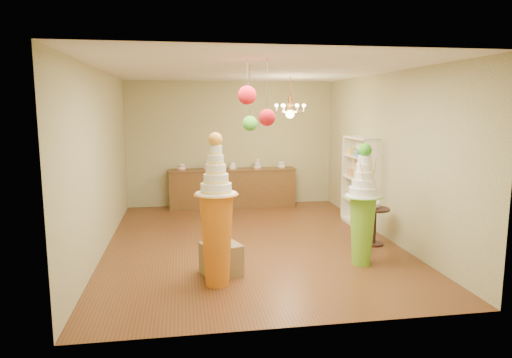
{
  "coord_description": "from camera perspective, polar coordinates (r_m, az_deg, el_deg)",
  "views": [
    {
      "loc": [
        -1.17,
        -7.8,
        2.38
      ],
      "look_at": [
        0.09,
        0.0,
        1.14
      ],
      "focal_mm": 32.0,
      "sensor_mm": 36.0,
      "label": 1
    }
  ],
  "objects": [
    {
      "name": "vase",
      "position": [
        8.15,
        14.67,
        -2.79
      ],
      "size": [
        0.26,
        0.26,
        0.22
      ],
      "primitive_type": "imported",
      "rotation": [
        0.0,
        0.0,
        0.3
      ],
      "color": "white",
      "rests_on": "round_table"
    },
    {
      "name": "pedestal_green",
      "position": [
        7.09,
        13.18,
        -4.42
      ],
      "size": [
        0.54,
        0.54,
        1.86
      ],
      "rotation": [
        0.0,
        0.0,
        -0.01
      ],
      "color": "#73BA28",
      "rests_on": "floor"
    },
    {
      "name": "floor",
      "position": [
        8.24,
        -0.65,
        -7.85
      ],
      "size": [
        6.5,
        6.5,
        0.0
      ],
      "primitive_type": "plane",
      "color": "brown",
      "rests_on": "ground"
    },
    {
      "name": "ceiling",
      "position": [
        7.91,
        -0.68,
        13.42
      ],
      "size": [
        6.5,
        6.5,
        0.0
      ],
      "primitive_type": "plane",
      "rotation": [
        3.14,
        0.0,
        0.0
      ],
      "color": "silver",
      "rests_on": "ground"
    },
    {
      "name": "pom_green_mid",
      "position": [
        6.83,
        -0.76,
        6.99
      ],
      "size": [
        0.23,
        0.23,
        0.97
      ],
      "color": "#40372E",
      "rests_on": "ceiling"
    },
    {
      "name": "pom_red_right",
      "position": [
        5.89,
        1.38,
        7.7
      ],
      "size": [
        0.22,
        0.22,
        0.86
      ],
      "color": "#40372E",
      "rests_on": "ceiling"
    },
    {
      "name": "wall_right",
      "position": [
        8.67,
        15.93,
        2.76
      ],
      "size": [
        0.04,
        6.5,
        3.0
      ],
      "primitive_type": "cube",
      "color": "tan",
      "rests_on": "ground"
    },
    {
      "name": "sideboard",
      "position": [
        11.0,
        -2.95,
        -1.02
      ],
      "size": [
        3.04,
        0.54,
        1.16
      ],
      "color": "brown",
      "rests_on": "floor"
    },
    {
      "name": "wall_front",
      "position": [
        4.78,
        5.11,
        -1.73
      ],
      "size": [
        5.0,
        0.04,
        3.0
      ],
      "primitive_type": "cube",
      "color": "tan",
      "rests_on": "ground"
    },
    {
      "name": "chandelier",
      "position": [
        9.4,
        4.28,
        8.44
      ],
      "size": [
        0.79,
        0.79,
        0.85
      ],
      "rotation": [
        0.0,
        0.0,
        -0.28
      ],
      "color": "#DC8A4D",
      "rests_on": "ceiling"
    },
    {
      "name": "wall_back",
      "position": [
        11.15,
        -3.15,
        4.4
      ],
      "size": [
        5.0,
        0.04,
        3.0
      ],
      "primitive_type": "cube",
      "color": "tan",
      "rests_on": "ground"
    },
    {
      "name": "pedestal_orange",
      "position": [
        6.13,
        -4.94,
        -6.03
      ],
      "size": [
        0.72,
        0.72,
        2.06
      ],
      "rotation": [
        0.0,
        0.0,
        -0.43
      ],
      "color": "orange",
      "rests_on": "floor"
    },
    {
      "name": "round_table",
      "position": [
        8.23,
        14.57,
        -5.11
      ],
      "size": [
        0.58,
        0.58,
        0.66
      ],
      "rotation": [
        0.0,
        0.0,
        0.14
      ],
      "color": "black",
      "rests_on": "floor"
    },
    {
      "name": "wall_left",
      "position": [
        7.97,
        -18.76,
        2.11
      ],
      "size": [
        0.04,
        6.5,
        3.0
      ],
      "primitive_type": "cube",
      "color": "tan",
      "rests_on": "ground"
    },
    {
      "name": "shelving_unit",
      "position": [
        9.41,
        12.83,
        -0.33
      ],
      "size": [
        0.33,
        1.2,
        1.8
      ],
      "color": "white",
      "rests_on": "floor"
    },
    {
      "name": "burlap_riser",
      "position": [
        6.66,
        -4.37,
        -9.97
      ],
      "size": [
        0.63,
        0.63,
        0.45
      ],
      "primitive_type": "cube",
      "rotation": [
        0.0,
        0.0,
        0.33
      ],
      "color": "olive",
      "rests_on": "floor"
    },
    {
      "name": "pom_red_left",
      "position": [
        6.07,
        -1.13,
        10.44
      ],
      "size": [
        0.25,
        0.25,
        0.58
      ],
      "color": "#40372E",
      "rests_on": "ceiling"
    }
  ]
}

